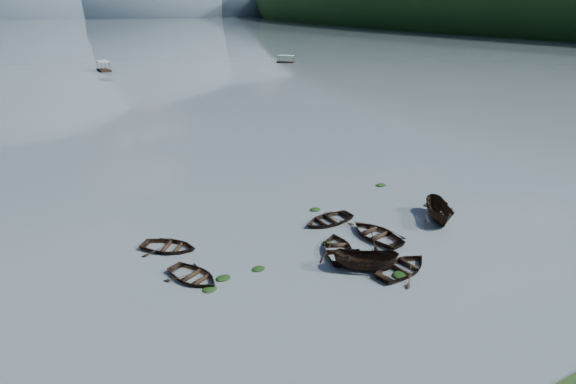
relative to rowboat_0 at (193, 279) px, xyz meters
name	(u,v)px	position (x,y,z in m)	size (l,w,h in m)	color
ground_plane	(373,283)	(10.29, -5.86, 0.00)	(2400.00, 2400.00, 0.00)	slate
haze_mtn_b	(6,16)	(-49.71, 894.14, 0.00)	(520.00, 520.00, 340.00)	#475666
haze_mtn_c	(132,15)	(150.29, 894.14, 0.00)	(520.00, 520.00, 260.00)	#475666
haze_mtn_d	(224,14)	(330.29, 894.14, 0.00)	(520.00, 520.00, 220.00)	#475666
rowboat_0	(193,279)	(0.00, 0.00, 0.00)	(2.89, 4.05, 0.84)	black
rowboat_1	(338,252)	(10.46, -1.50, 0.00)	(3.16, 4.43, 0.92)	black
rowboat_2	(365,270)	(10.77, -4.34, 0.00)	(1.65, 4.38, 1.69)	black
rowboat_3	(376,237)	(14.39, -0.94, 0.00)	(3.38, 4.74, 0.98)	black
rowboat_4	(403,271)	(12.95, -5.69, 0.00)	(3.20, 4.48, 0.93)	black
rowboat_5	(438,220)	(20.99, -0.91, 0.00)	(1.78, 4.73, 1.83)	black
rowboat_6	(169,250)	(-0.47, 4.63, 0.00)	(3.03, 4.24, 0.88)	black
rowboat_7	(328,223)	(12.43, 2.93, 0.00)	(3.19, 4.47, 0.93)	black
weed_clump_0	(210,290)	(0.57, -1.67, 0.00)	(0.94, 0.77, 0.21)	black
weed_clump_1	(258,269)	(4.30, -0.92, 0.00)	(0.93, 0.74, 0.20)	black
weed_clump_2	(402,276)	(12.51, -6.09, 0.00)	(1.29, 1.04, 0.28)	black
weed_clump_3	(315,210)	(12.73, 5.59, 0.00)	(0.96, 0.81, 0.21)	black
weed_clump_4	(429,206)	(22.37, 1.60, 0.00)	(1.04, 0.83, 0.22)	black
weed_clump_5	(223,279)	(1.78, -0.89, 0.00)	(0.98, 0.79, 0.21)	black
weed_clump_6	(327,243)	(10.42, -0.04, 0.00)	(0.83, 0.70, 0.17)	black
weed_clump_7	(381,186)	(21.57, 7.52, 0.00)	(1.07, 0.86, 0.23)	black
pontoon_centre	(104,71)	(7.80, 110.85, 0.00)	(2.73, 6.55, 2.51)	black
pontoon_right	(286,63)	(61.13, 104.74, 0.00)	(2.31, 5.54, 2.12)	black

